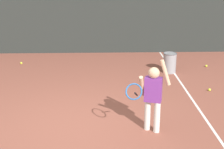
% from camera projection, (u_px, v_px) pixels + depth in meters
% --- Properties ---
extents(ground_plane, '(20.00, 20.00, 0.00)m').
position_uv_depth(ground_plane, '(76.00, 126.00, 6.22)').
color(ground_plane, brown).
extents(court_line_sideline, '(0.05, 9.00, 0.00)m').
position_uv_depth(court_line_sideline, '(195.00, 103.00, 7.25)').
color(court_line_sideline, white).
rests_on(court_line_sideline, ground).
extents(tennis_player, '(0.83, 0.57, 1.35)m').
position_uv_depth(tennis_player, '(152.00, 94.00, 5.81)').
color(tennis_player, silver).
rests_on(tennis_player, ground).
extents(ball_hopper, '(0.38, 0.38, 0.56)m').
position_uv_depth(ball_hopper, '(170.00, 62.00, 9.26)').
color(ball_hopper, gray).
rests_on(ball_hopper, ground).
extents(tennis_ball_0, '(0.07, 0.07, 0.07)m').
position_uv_depth(tennis_ball_0, '(21.00, 63.00, 10.12)').
color(tennis_ball_0, '#CCE033').
rests_on(tennis_ball_0, ground).
extents(tennis_ball_1, '(0.07, 0.07, 0.07)m').
position_uv_depth(tennis_ball_1, '(210.00, 90.00, 7.95)').
color(tennis_ball_1, '#CCE033').
rests_on(tennis_ball_1, ground).
extents(tennis_ball_3, '(0.07, 0.07, 0.07)m').
position_uv_depth(tennis_ball_3, '(206.00, 66.00, 9.83)').
color(tennis_ball_3, '#CCE033').
rests_on(tennis_ball_3, ground).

